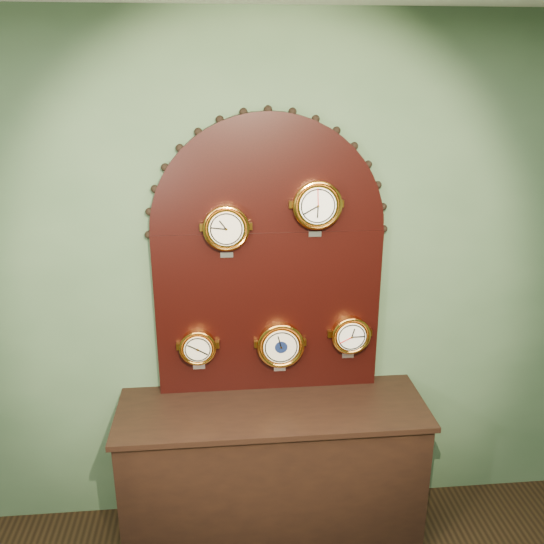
{
  "coord_description": "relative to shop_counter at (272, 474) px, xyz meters",
  "views": [
    {
      "loc": [
        -0.25,
        -0.4,
        2.51
      ],
      "look_at": [
        0.0,
        2.25,
        1.58
      ],
      "focal_mm": 38.05,
      "sensor_mm": 36.0,
      "label": 1
    }
  ],
  "objects": [
    {
      "name": "wall_back",
      "position": [
        0.0,
        0.27,
        1.0
      ],
      "size": [
        4.0,
        0.0,
        4.0
      ],
      "primitive_type": "plane",
      "rotation": [
        1.57,
        0.0,
        0.0
      ],
      "color": "#405B3E",
      "rests_on": "ground"
    },
    {
      "name": "shop_counter",
      "position": [
        0.0,
        0.0,
        0.0
      ],
      "size": [
        1.6,
        0.5,
        0.8
      ],
      "primitive_type": "cube",
      "color": "black",
      "rests_on": "ground_plane"
    },
    {
      "name": "display_board",
      "position": [
        0.0,
        0.22,
        1.23
      ],
      "size": [
        1.26,
        0.06,
        1.53
      ],
      "color": "black",
      "rests_on": "shop_counter"
    },
    {
      "name": "roman_clock",
      "position": [
        -0.22,
        0.15,
        1.37
      ],
      "size": [
        0.23,
        0.08,
        0.28
      ],
      "color": "orange",
      "rests_on": "display_board"
    },
    {
      "name": "arabic_clock",
      "position": [
        0.24,
        0.15,
        1.48
      ],
      "size": [
        0.25,
        0.08,
        0.3
      ],
      "color": "orange",
      "rests_on": "display_board"
    },
    {
      "name": "hygrometer",
      "position": [
        -0.38,
        0.15,
        0.72
      ],
      "size": [
        0.2,
        0.08,
        0.25
      ],
      "color": "orange",
      "rests_on": "display_board"
    },
    {
      "name": "barometer",
      "position": [
        0.06,
        0.15,
        0.72
      ],
      "size": [
        0.26,
        0.08,
        0.31
      ],
      "color": "orange",
      "rests_on": "display_board"
    },
    {
      "name": "tide_clock",
      "position": [
        0.44,
        0.15,
        0.76
      ],
      "size": [
        0.21,
        0.08,
        0.26
      ],
      "color": "orange",
      "rests_on": "display_board"
    }
  ]
}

